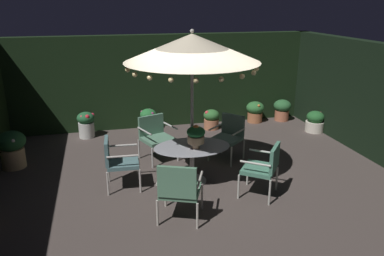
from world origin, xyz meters
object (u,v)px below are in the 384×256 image
at_px(potted_plant_left_far, 282,109).
at_px(potted_plant_right_far, 255,111).
at_px(patio_chair_east, 229,134).
at_px(patio_dining_table, 192,154).
at_px(potted_plant_back_left, 148,118).
at_px(potted_plant_left_near, 211,119).
at_px(centerpiece_planter, 196,135).
at_px(potted_plant_back_right, 315,122).
at_px(patio_chair_south, 117,159).
at_px(patio_chair_north, 179,188).
at_px(potted_plant_right_near, 86,124).
at_px(patio_umbrella, 192,48).
at_px(potted_plant_back_center, 12,148).
at_px(patio_chair_southeast, 156,134).
at_px(patio_chair_northeast, 265,166).

xyz_separation_m(potted_plant_left_far, potted_plant_right_far, (-0.81, 0.05, -0.01)).
relative_size(patio_chair_east, potted_plant_right_far, 1.64).
relative_size(patio_dining_table, patio_chair_east, 1.49).
xyz_separation_m(potted_plant_back_left, potted_plant_left_near, (1.64, -0.32, -0.04)).
relative_size(centerpiece_planter, potted_plant_left_far, 0.73).
bearing_deg(potted_plant_back_right, patio_chair_south, -159.24).
height_order(patio_chair_north, potted_plant_right_near, patio_chair_north).
xyz_separation_m(patio_dining_table, potted_plant_left_near, (1.26, 2.92, -0.29)).
bearing_deg(potted_plant_back_right, potted_plant_back_left, 164.23).
bearing_deg(potted_plant_right_far, potted_plant_back_left, 179.48).
relative_size(patio_umbrella, patio_chair_east, 2.95).
relative_size(potted_plant_back_center, potted_plant_right_far, 1.33).
distance_m(patio_umbrella, potted_plant_back_center, 4.27).
xyz_separation_m(patio_dining_table, patio_chair_southeast, (-0.49, 1.28, -0.02)).
xyz_separation_m(patio_chair_east, potted_plant_back_right, (2.79, 1.16, -0.29)).
relative_size(patio_chair_north, potted_plant_back_right, 1.80).
height_order(potted_plant_left_far, potted_plant_back_left, potted_plant_left_far).
height_order(patio_umbrella, patio_chair_east, patio_umbrella).
distance_m(patio_chair_northeast, patio_chair_south, 2.61).
xyz_separation_m(patio_chair_north, potted_plant_back_left, (0.14, 4.51, -0.26)).
relative_size(patio_chair_southeast, potted_plant_left_far, 1.54).
xyz_separation_m(patio_dining_table, potted_plant_back_center, (-3.41, 1.52, -0.13)).
bearing_deg(patio_chair_northeast, potted_plant_left_far, 59.43).
xyz_separation_m(centerpiece_planter, potted_plant_back_left, (-0.43, 3.35, -0.66)).
relative_size(patio_chair_east, potted_plant_back_right, 1.73).
bearing_deg(potted_plant_right_far, patio_chair_east, -124.51).
height_order(patio_chair_east, potted_plant_left_near, patio_chair_east).
distance_m(centerpiece_planter, patio_chair_southeast, 1.55).
height_order(patio_umbrella, potted_plant_back_center, patio_umbrella).
distance_m(patio_dining_table, potted_plant_left_far, 4.68).
relative_size(patio_chair_northeast, patio_chair_southeast, 1.03).
bearing_deg(patio_umbrella, potted_plant_back_center, 156.00).
height_order(patio_dining_table, patio_chair_southeast, patio_chair_southeast).
distance_m(patio_chair_north, patio_chair_southeast, 2.56).
bearing_deg(patio_umbrella, patio_chair_east, 40.64).
distance_m(patio_chair_south, potted_plant_back_right, 5.56).
height_order(patio_umbrella, centerpiece_planter, patio_umbrella).
bearing_deg(potted_plant_back_left, potted_plant_right_near, -172.95).
xyz_separation_m(patio_chair_southeast, potted_plant_back_center, (-2.92, 0.24, -0.12)).
xyz_separation_m(centerpiece_planter, potted_plant_left_near, (1.21, 3.03, -0.70)).
xyz_separation_m(centerpiece_planter, patio_chair_northeast, (1.04, -0.72, -0.40)).
bearing_deg(patio_chair_southeast, patio_chair_south, -126.22).
distance_m(patio_chair_east, patio_chair_southeast, 1.58).
bearing_deg(potted_plant_back_right, patio_chair_east, -157.40).
bearing_deg(potted_plant_left_far, patio_chair_east, -136.63).
bearing_deg(potted_plant_left_near, potted_plant_back_center, -163.29).
bearing_deg(centerpiece_planter, patio_chair_north, -115.95).
xyz_separation_m(centerpiece_planter, patio_chair_south, (-1.41, 0.20, -0.41)).
distance_m(patio_umbrella, potted_plant_right_near, 4.22).
relative_size(patio_chair_northeast, potted_plant_left_far, 1.59).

